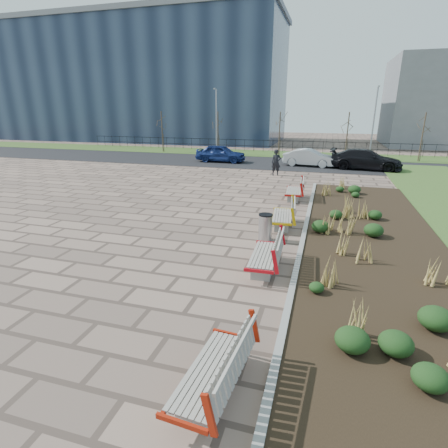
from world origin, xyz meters
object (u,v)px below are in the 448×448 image
(bench_a, at_px, (211,368))
(bench_d, at_px, (294,189))
(bench_c, at_px, (282,214))
(bench_b, at_px, (264,253))
(lamp_west, at_px, (216,122))
(litter_bin, at_px, (265,228))
(lamp_east, at_px, (373,124))
(pedestrian, at_px, (276,163))
(car_silver, at_px, (309,158))
(car_blue, at_px, (221,153))
(car_black, at_px, (366,159))

(bench_a, relative_size, bench_d, 1.00)
(bench_a, relative_size, bench_c, 1.00)
(bench_d, bearing_deg, bench_b, -93.32)
(bench_a, distance_m, lamp_west, 30.32)
(bench_b, distance_m, litter_bin, 2.32)
(bench_d, height_order, lamp_west, lamp_west)
(lamp_west, bearing_deg, bench_c, -65.83)
(bench_d, distance_m, lamp_east, 16.58)
(pedestrian, bearing_deg, lamp_west, 108.98)
(bench_c, relative_size, car_silver, 0.53)
(bench_d, distance_m, car_blue, 13.15)
(bench_a, distance_m, pedestrian, 19.58)
(car_silver, relative_size, lamp_east, 0.67)
(lamp_west, bearing_deg, lamp_east, 0.00)
(bench_a, xyz_separation_m, bench_b, (0.00, 4.80, 0.00))
(bench_a, bearing_deg, bench_c, 94.49)
(bench_a, height_order, bench_b, same)
(bench_d, height_order, car_black, car_black)
(bench_a, relative_size, car_silver, 0.53)
(bench_c, bearing_deg, litter_bin, -107.98)
(car_silver, bearing_deg, lamp_east, -38.63)
(bench_a, xyz_separation_m, car_black, (4.24, 23.70, 0.26))
(pedestrian, height_order, lamp_east, lamp_east)
(car_blue, bearing_deg, bench_a, -162.90)
(lamp_east, bearing_deg, lamp_west, 180.00)
(car_silver, bearing_deg, car_black, -88.13)
(bench_a, xyz_separation_m, bench_d, (0.00, 13.24, 0.00))
(bench_c, distance_m, lamp_east, 20.82)
(bench_c, height_order, lamp_east, lamp_east)
(bench_c, distance_m, car_silver, 15.28)
(bench_c, height_order, car_silver, car_silver)
(bench_d, bearing_deg, car_black, 64.60)
(pedestrian, bearing_deg, bench_b, -101.54)
(bench_a, height_order, bench_d, same)
(pedestrian, xyz_separation_m, lamp_east, (6.82, 9.34, 2.17))
(pedestrian, bearing_deg, lamp_east, 35.29)
(car_black, height_order, lamp_west, lamp_west)
(bench_d, distance_m, pedestrian, 6.53)
(car_blue, bearing_deg, lamp_west, 22.29)
(bench_d, height_order, car_blue, car_blue)
(bench_c, relative_size, car_black, 0.41)
(car_silver, bearing_deg, car_blue, 95.37)
(litter_bin, relative_size, lamp_west, 0.16)
(pedestrian, bearing_deg, car_silver, 48.21)
(car_blue, xyz_separation_m, lamp_west, (-1.82, 4.59, 2.31))
(litter_bin, height_order, lamp_east, lamp_east)
(bench_c, height_order, litter_bin, bench_c)
(litter_bin, xyz_separation_m, lamp_east, (5.37, 21.74, 2.57))
(bench_b, bearing_deg, lamp_east, 76.17)
(bench_a, xyz_separation_m, bench_c, (0.00, 8.79, 0.00))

